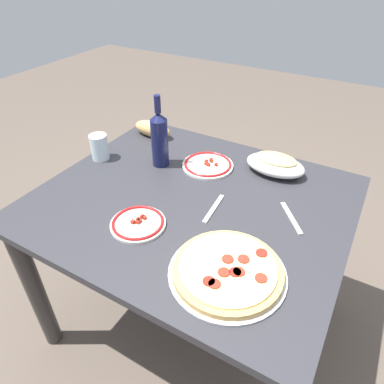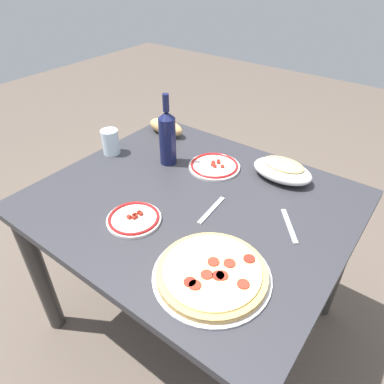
{
  "view_description": "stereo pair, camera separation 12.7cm",
  "coord_description": "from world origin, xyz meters",
  "px_view_note": "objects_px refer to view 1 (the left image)",
  "views": [
    {
      "loc": [
        -0.51,
        0.89,
        1.51
      ],
      "look_at": [
        0.0,
        0.0,
        0.76
      ],
      "focal_mm": 32.56,
      "sensor_mm": 36.0,
      "label": 1
    },
    {
      "loc": [
        -0.62,
        0.82,
        1.51
      ],
      "look_at": [
        0.0,
        0.0,
        0.76
      ],
      "focal_mm": 32.56,
      "sensor_mm": 36.0,
      "label": 2
    }
  ],
  "objects_px": {
    "side_plate_near": "(208,165)",
    "dining_table": "(192,224)",
    "wine_bottle": "(160,138)",
    "water_glass": "(99,147)",
    "baked_pasta_dish": "(275,164)",
    "bread_loaf": "(152,129)",
    "side_plate_far": "(138,223)",
    "pepperoni_pizza": "(228,270)"
  },
  "relations": [
    {
      "from": "bread_loaf",
      "to": "side_plate_far",
      "type": "bearing_deg",
      "value": 120.77
    },
    {
      "from": "water_glass",
      "to": "baked_pasta_dish",
      "type": "bearing_deg",
      "value": -159.03
    },
    {
      "from": "dining_table",
      "to": "water_glass",
      "type": "xyz_separation_m",
      "value": [
        0.49,
        -0.06,
        0.18
      ]
    },
    {
      "from": "side_plate_near",
      "to": "side_plate_far",
      "type": "height_order",
      "value": "same"
    },
    {
      "from": "dining_table",
      "to": "baked_pasta_dish",
      "type": "xyz_separation_m",
      "value": [
        -0.2,
        -0.32,
        0.16
      ]
    },
    {
      "from": "dining_table",
      "to": "side_plate_near",
      "type": "bearing_deg",
      "value": -76.62
    },
    {
      "from": "baked_pasta_dish",
      "to": "side_plate_far",
      "type": "height_order",
      "value": "baked_pasta_dish"
    },
    {
      "from": "side_plate_near",
      "to": "dining_table",
      "type": "bearing_deg",
      "value": 103.38
    },
    {
      "from": "pepperoni_pizza",
      "to": "wine_bottle",
      "type": "height_order",
      "value": "wine_bottle"
    },
    {
      "from": "baked_pasta_dish",
      "to": "water_glass",
      "type": "relative_size",
      "value": 2.18
    },
    {
      "from": "pepperoni_pizza",
      "to": "side_plate_far",
      "type": "bearing_deg",
      "value": -6.76
    },
    {
      "from": "water_glass",
      "to": "side_plate_far",
      "type": "height_order",
      "value": "water_glass"
    },
    {
      "from": "wine_bottle",
      "to": "water_glass",
      "type": "distance_m",
      "value": 0.28
    },
    {
      "from": "water_glass",
      "to": "bread_loaf",
      "type": "relative_size",
      "value": 0.57
    },
    {
      "from": "baked_pasta_dish",
      "to": "bread_loaf",
      "type": "relative_size",
      "value": 1.23
    },
    {
      "from": "dining_table",
      "to": "baked_pasta_dish",
      "type": "distance_m",
      "value": 0.42
    },
    {
      "from": "baked_pasta_dish",
      "to": "wine_bottle",
      "type": "bearing_deg",
      "value": 21.84
    },
    {
      "from": "pepperoni_pizza",
      "to": "side_plate_near",
      "type": "height_order",
      "value": "pepperoni_pizza"
    },
    {
      "from": "side_plate_near",
      "to": "baked_pasta_dish",
      "type": "bearing_deg",
      "value": -159.76
    },
    {
      "from": "baked_pasta_dish",
      "to": "dining_table",
      "type": "bearing_deg",
      "value": 57.68
    },
    {
      "from": "pepperoni_pizza",
      "to": "baked_pasta_dish",
      "type": "distance_m",
      "value": 0.59
    },
    {
      "from": "dining_table",
      "to": "wine_bottle",
      "type": "bearing_deg",
      "value": -31.72
    },
    {
      "from": "side_plate_near",
      "to": "water_glass",
      "type": "bearing_deg",
      "value": 21.4
    },
    {
      "from": "water_glass",
      "to": "side_plate_near",
      "type": "distance_m",
      "value": 0.47
    },
    {
      "from": "pepperoni_pizza",
      "to": "wine_bottle",
      "type": "bearing_deg",
      "value": -38.92
    },
    {
      "from": "dining_table",
      "to": "water_glass",
      "type": "distance_m",
      "value": 0.53
    },
    {
      "from": "pepperoni_pizza",
      "to": "dining_table",
      "type": "bearing_deg",
      "value": -44.3
    },
    {
      "from": "pepperoni_pizza",
      "to": "bread_loaf",
      "type": "relative_size",
      "value": 1.75
    },
    {
      "from": "dining_table",
      "to": "baked_pasta_dish",
      "type": "relative_size",
      "value": 4.64
    },
    {
      "from": "dining_table",
      "to": "bread_loaf",
      "type": "height_order",
      "value": "bread_loaf"
    },
    {
      "from": "dining_table",
      "to": "side_plate_near",
      "type": "height_order",
      "value": "side_plate_near"
    },
    {
      "from": "wine_bottle",
      "to": "water_glass",
      "type": "bearing_deg",
      "value": 19.45
    },
    {
      "from": "pepperoni_pizza",
      "to": "side_plate_near",
      "type": "distance_m",
      "value": 0.58
    },
    {
      "from": "dining_table",
      "to": "side_plate_near",
      "type": "distance_m",
      "value": 0.27
    },
    {
      "from": "pepperoni_pizza",
      "to": "side_plate_near",
      "type": "xyz_separation_m",
      "value": [
        0.32,
        -0.49,
        -0.01
      ]
    },
    {
      "from": "dining_table",
      "to": "pepperoni_pizza",
      "type": "xyz_separation_m",
      "value": [
        -0.27,
        0.26,
        0.14
      ]
    },
    {
      "from": "wine_bottle",
      "to": "side_plate_far",
      "type": "relative_size",
      "value": 1.62
    },
    {
      "from": "wine_bottle",
      "to": "side_plate_near",
      "type": "relative_size",
      "value": 1.41
    },
    {
      "from": "side_plate_far",
      "to": "bread_loaf",
      "type": "xyz_separation_m",
      "value": [
        0.34,
        -0.56,
        0.03
      ]
    },
    {
      "from": "pepperoni_pizza",
      "to": "water_glass",
      "type": "xyz_separation_m",
      "value": [
        0.76,
        -0.32,
        0.04
      ]
    },
    {
      "from": "pepperoni_pizza",
      "to": "water_glass",
      "type": "distance_m",
      "value": 0.82
    },
    {
      "from": "dining_table",
      "to": "side_plate_far",
      "type": "xyz_separation_m",
      "value": [
        0.08,
        0.22,
        0.13
      ]
    }
  ]
}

